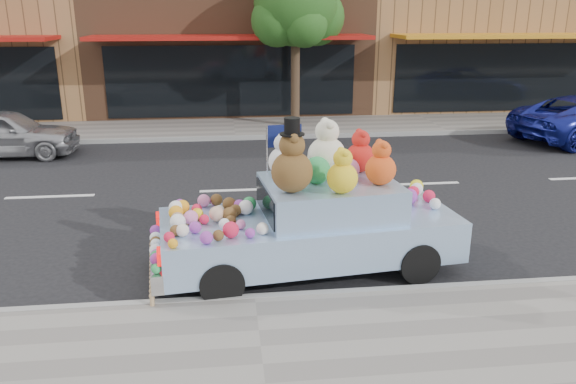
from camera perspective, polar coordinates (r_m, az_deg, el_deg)
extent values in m
plane|color=black|center=(12.20, -4.75, 0.18)|extent=(120.00, 120.00, 0.00)
cube|color=gray|center=(6.30, -2.56, -17.49)|extent=(60.00, 3.00, 0.12)
cube|color=gray|center=(18.49, -5.47, 6.47)|extent=(60.00, 3.00, 0.12)
cube|color=gray|center=(7.57, -3.39, -10.89)|extent=(60.00, 0.12, 0.13)
cube|color=gray|center=(17.02, -5.35, 5.50)|extent=(60.00, 0.12, 0.13)
cube|color=brown|center=(23.63, -6.05, 17.34)|extent=(10.00, 8.00, 7.00)
cube|color=black|center=(19.74, -5.69, 11.13)|extent=(8.50, 0.06, 2.40)
cube|color=#9E140E|center=(18.74, -5.78, 15.38)|extent=(9.00, 1.80, 0.12)
cube|color=#97693F|center=(25.78, 17.82, 16.66)|extent=(10.00, 8.00, 7.00)
cube|color=black|center=(22.27, 21.49, 10.77)|extent=(8.50, 0.06, 2.40)
cube|color=orange|center=(21.39, 23.06, 14.40)|extent=(9.00, 1.80, 0.12)
cylinder|color=#38281C|center=(18.39, 0.75, 11.35)|extent=(0.28, 0.28, 3.20)
sphere|color=#234F16|center=(18.27, 0.78, 18.60)|extent=(2.60, 2.60, 2.60)
sphere|color=#234F16|center=(18.67, 2.89, 17.34)|extent=(1.80, 1.80, 1.80)
sphere|color=#234F16|center=(18.01, -1.12, 17.01)|extent=(1.60, 1.60, 1.60)
sphere|color=#234F16|center=(17.71, 1.70, 16.67)|extent=(1.40, 1.40, 1.40)
sphere|color=#234F16|center=(18.83, -0.42, 17.67)|extent=(1.60, 1.60, 1.60)
imported|color=#A3A3A7|center=(16.65, -26.88, 5.36)|extent=(3.75, 1.54, 1.27)
cylinder|color=black|center=(8.24, 13.11, -7.00)|extent=(0.62, 0.27, 0.60)
cylinder|color=black|center=(9.55, 9.08, -3.22)|extent=(0.62, 0.27, 0.60)
cylinder|color=black|center=(7.52, -6.75, -9.17)|extent=(0.62, 0.27, 0.60)
cylinder|color=black|center=(8.93, -7.90, -4.69)|extent=(0.62, 0.27, 0.60)
cube|color=#9BBEE7|center=(8.34, 2.18, -4.32)|extent=(4.46, 2.17, 0.60)
cube|color=#9BBEE7|center=(8.23, 4.24, -0.59)|extent=(2.06, 1.70, 0.50)
cube|color=silver|center=(8.15, -13.18, -6.52)|extent=(0.36, 1.79, 0.26)
cube|color=red|center=(7.40, -12.93, -6.37)|extent=(0.09, 0.28, 0.16)
cube|color=red|center=(8.66, -13.04, -2.74)|extent=(0.09, 0.28, 0.16)
cube|color=black|center=(8.01, -2.27, -1.08)|extent=(0.19, 1.30, 0.40)
sphere|color=#563918|center=(7.59, 0.41, 2.07)|extent=(0.57, 0.57, 0.57)
sphere|color=#563918|center=(7.49, 0.41, 4.77)|extent=(0.35, 0.35, 0.35)
sphere|color=#563918|center=(7.35, 0.53, 5.43)|extent=(0.13, 0.13, 0.13)
sphere|color=#563918|center=(7.59, 0.30, 5.83)|extent=(0.13, 0.13, 0.13)
cylinder|color=black|center=(7.46, 0.41, 5.90)|extent=(0.34, 0.34, 0.02)
cylinder|color=black|center=(7.44, 0.42, 6.73)|extent=(0.21, 0.21, 0.22)
sphere|color=beige|center=(8.41, 3.95, 3.67)|extent=(0.58, 0.58, 0.58)
sphere|color=beige|center=(8.33, 4.00, 6.16)|extent=(0.36, 0.36, 0.36)
sphere|color=beige|center=(8.19, 4.18, 6.78)|extent=(0.14, 0.14, 0.14)
sphere|color=beige|center=(8.43, 3.87, 7.12)|extent=(0.14, 0.14, 0.14)
sphere|color=#D74414|center=(8.04, 9.38, 2.26)|extent=(0.44, 0.44, 0.44)
sphere|color=#D74414|center=(7.97, 9.48, 4.22)|extent=(0.27, 0.27, 0.27)
sphere|color=#D74414|center=(7.86, 9.70, 4.68)|extent=(0.10, 0.10, 0.10)
sphere|color=#D74414|center=(8.04, 9.33, 5.00)|extent=(0.10, 0.10, 0.10)
sphere|color=#B31913|center=(8.65, 7.34, 3.50)|extent=(0.45, 0.45, 0.45)
sphere|color=#B31913|center=(8.58, 7.42, 5.36)|extent=(0.28, 0.28, 0.28)
sphere|color=#B31913|center=(8.47, 7.60, 5.81)|extent=(0.11, 0.11, 0.11)
sphere|color=#B31913|center=(8.66, 7.29, 6.08)|extent=(0.11, 0.11, 0.11)
sphere|color=silver|center=(8.37, -0.53, 3.11)|extent=(0.44, 0.44, 0.44)
sphere|color=silver|center=(8.30, -0.54, 4.98)|extent=(0.27, 0.27, 0.27)
sphere|color=silver|center=(8.19, -0.47, 5.43)|extent=(0.10, 0.10, 0.10)
sphere|color=silver|center=(8.37, -0.61, 5.70)|extent=(0.10, 0.10, 0.10)
sphere|color=yellow|center=(7.59, 5.53, 1.44)|extent=(0.43, 0.43, 0.43)
sphere|color=yellow|center=(7.52, 5.60, 3.43)|extent=(0.26, 0.26, 0.26)
sphere|color=yellow|center=(7.41, 5.76, 3.90)|extent=(0.10, 0.10, 0.10)
sphere|color=yellow|center=(7.59, 5.47, 4.23)|extent=(0.10, 0.10, 0.10)
sphere|color=#258944|center=(8.05, 2.95, 2.21)|extent=(0.40, 0.40, 0.40)
sphere|color=#CE679D|center=(8.25, 6.19, 2.30)|extent=(0.32, 0.32, 0.32)
sphere|color=red|center=(7.96, -8.51, -2.76)|extent=(0.14, 0.14, 0.14)
sphere|color=yellow|center=(8.15, -9.15, -2.22)|extent=(0.16, 0.16, 0.16)
sphere|color=#543618|center=(8.68, -7.28, -0.79)|extent=(0.19, 0.19, 0.19)
sphere|color=#543618|center=(8.43, -5.98, -1.23)|extent=(0.21, 0.21, 0.21)
sphere|color=white|center=(8.25, -4.30, -1.57)|extent=(0.22, 0.22, 0.22)
sphere|color=purple|center=(7.66, -9.40, -3.58)|extent=(0.17, 0.17, 0.17)
sphere|color=beige|center=(7.58, -10.67, -3.84)|extent=(0.17, 0.17, 0.17)
sphere|color=white|center=(8.38, -11.30, -1.59)|extent=(0.22, 0.22, 0.22)
sphere|color=orange|center=(8.19, -11.32, -2.07)|extent=(0.21, 0.21, 0.21)
sphere|color=#258944|center=(8.42, -3.95, -1.19)|extent=(0.21, 0.21, 0.21)
sphere|color=#CE679D|center=(8.70, -7.46, -0.89)|extent=(0.15, 0.15, 0.15)
sphere|color=#CE679D|center=(7.97, -9.84, -2.57)|extent=(0.21, 0.21, 0.21)
sphere|color=#543618|center=(7.86, -5.85, -2.91)|extent=(0.15, 0.15, 0.15)
sphere|color=purple|center=(7.29, -8.29, -4.62)|extent=(0.17, 0.17, 0.17)
sphere|color=#543618|center=(7.38, -7.09, -4.39)|extent=(0.15, 0.15, 0.15)
sphere|color=#543618|center=(7.62, -11.38, -3.86)|extent=(0.15, 0.15, 0.15)
sphere|color=#543618|center=(8.22, -5.35, -1.85)|extent=(0.18, 0.18, 0.18)
sphere|color=white|center=(7.83, -11.13, -2.97)|extent=(0.22, 0.22, 0.22)
sphere|color=red|center=(7.43, -11.99, -4.50)|extent=(0.14, 0.14, 0.14)
sphere|color=purple|center=(8.61, -10.92, -1.23)|extent=(0.16, 0.16, 0.16)
sphere|color=red|center=(7.44, -5.83, -3.84)|extent=(0.22, 0.22, 0.22)
sphere|color=purple|center=(8.37, -4.94, -1.41)|extent=(0.19, 0.19, 0.19)
sphere|color=#543618|center=(8.00, -5.96, -2.28)|extent=(0.21, 0.21, 0.21)
sphere|color=orange|center=(8.42, -10.67, -1.49)|extent=(0.21, 0.21, 0.21)
sphere|color=#CE679D|center=(8.66, -8.56, -0.87)|extent=(0.19, 0.19, 0.19)
sphere|color=purple|center=(7.43, -3.87, -4.18)|extent=(0.14, 0.14, 0.14)
sphere|color=white|center=(7.75, -6.48, -3.23)|extent=(0.15, 0.15, 0.15)
sphere|color=red|center=(8.36, -9.25, -1.72)|extent=(0.16, 0.16, 0.16)
sphere|color=beige|center=(8.32, -6.96, -1.80)|extent=(0.14, 0.14, 0.14)
sphere|color=#CE679D|center=(7.73, -4.81, -3.29)|extent=(0.14, 0.14, 0.14)
sphere|color=orange|center=(7.24, -11.62, -5.15)|extent=(0.13, 0.13, 0.13)
sphere|color=orange|center=(8.16, -9.21, -2.19)|extent=(0.17, 0.17, 0.17)
sphere|color=#997254|center=(7.97, -11.15, -2.71)|extent=(0.19, 0.19, 0.19)
sphere|color=beige|center=(7.52, -2.61, -3.73)|extent=(0.17, 0.17, 0.17)
sphere|color=#D8A88C|center=(8.01, -7.25, -2.20)|extent=(0.22, 0.22, 0.22)
sphere|color=purple|center=(7.60, -13.27, -6.63)|extent=(0.16, 0.16, 0.16)
sphere|color=purple|center=(8.54, -13.31, -3.83)|extent=(0.17, 0.17, 0.17)
sphere|color=#258944|center=(7.70, -13.27, -6.34)|extent=(0.15, 0.15, 0.15)
sphere|color=#258944|center=(7.36, -13.25, -7.60)|extent=(0.13, 0.13, 0.13)
sphere|color=purple|center=(7.79, -13.27, -6.12)|extent=(0.13, 0.13, 0.13)
sphere|color=#CE679D|center=(8.14, -13.29, -4.95)|extent=(0.16, 0.16, 0.16)
sphere|color=white|center=(7.85, -13.28, -5.77)|extent=(0.17, 0.17, 0.17)
sphere|color=white|center=(8.10, -13.29, -5.11)|extent=(0.15, 0.15, 0.15)
sphere|color=white|center=(8.27, -13.30, -4.55)|extent=(0.17, 0.17, 0.17)
sphere|color=#543618|center=(8.15, -13.29, -4.94)|extent=(0.16, 0.16, 0.16)
sphere|color=beige|center=(9.09, 11.26, -0.03)|extent=(0.22, 0.22, 0.22)
sphere|color=red|center=(9.04, 14.13, -0.40)|extent=(0.19, 0.19, 0.19)
sphere|color=red|center=(9.21, 12.62, 0.03)|extent=(0.19, 0.19, 0.19)
sphere|color=white|center=(9.35, 12.95, 0.31)|extent=(0.20, 0.20, 0.20)
sphere|color=purple|center=(8.87, 12.24, -0.44)|extent=(0.25, 0.25, 0.25)
sphere|color=yellow|center=(9.46, 12.93, 0.58)|extent=(0.22, 0.22, 0.22)
sphere|color=red|center=(9.15, 12.39, -0.16)|extent=(0.16, 0.16, 0.16)
sphere|color=white|center=(8.74, 14.72, -1.16)|extent=(0.17, 0.17, 0.17)
cylinder|color=#997A54|center=(7.49, -13.63, -10.84)|extent=(0.06, 0.06, 0.17)
sphere|color=#997A54|center=(7.45, -13.68, -10.20)|extent=(0.07, 0.07, 0.07)
cylinder|color=#997A54|center=(7.61, -13.63, -10.38)|extent=(0.06, 0.06, 0.17)
sphere|color=#997A54|center=(7.56, -13.68, -9.74)|extent=(0.07, 0.07, 0.07)
cylinder|color=#997A54|center=(7.72, -13.63, -9.92)|extent=(0.06, 0.06, 0.17)
sphere|color=#997A54|center=(7.68, -13.68, -9.29)|extent=(0.07, 0.07, 0.07)
cylinder|color=#997A54|center=(7.84, -13.63, -9.48)|extent=(0.06, 0.06, 0.17)
sphere|color=#997A54|center=(7.80, -13.68, -8.86)|extent=(0.07, 0.07, 0.07)
cylinder|color=#997A54|center=(7.96, -13.63, -9.06)|extent=(0.06, 0.06, 0.17)
sphere|color=#997A54|center=(7.92, -13.68, -8.44)|extent=(0.07, 0.07, 0.07)
cylinder|color=#997A54|center=(8.07, -13.63, -8.64)|extent=(0.06, 0.06, 0.17)
sphere|color=#997A54|center=(8.03, -13.68, -8.04)|extent=(0.07, 0.07, 0.07)
cylinder|color=#997A54|center=(8.19, -13.63, -8.24)|extent=(0.06, 0.06, 0.17)
sphere|color=#997A54|center=(8.15, -13.68, -7.64)|extent=(0.07, 0.07, 0.07)
cylinder|color=#997A54|center=(8.31, -13.63, -7.85)|extent=(0.06, 0.06, 0.17)
sphere|color=#997A54|center=(8.27, -13.68, -7.26)|extent=(0.07, 0.07, 0.07)
cylinder|color=#997A54|center=(8.43, -13.63, -7.47)|extent=(0.06, 0.06, 0.17)
sphere|color=#997A54|center=(8.39, -13.68, -6.88)|extent=(0.07, 0.07, 0.07)
cylinder|color=#997A54|center=(8.55, -13.63, -7.10)|extent=(0.06, 0.06, 0.17)
sphere|color=#997A54|center=(8.51, -13.67, -6.52)|extent=(0.07, 0.07, 0.07)
cylinder|color=#997A54|center=(8.67, -13.63, -6.74)|extent=(0.06, 0.06, 0.17)
sphere|color=#997A54|center=(8.63, -13.67, -6.17)|extent=(0.07, 0.07, 0.07)
cylinder|color=#997A54|center=(8.79, -13.63, -6.39)|extent=(0.06, 0.06, 0.17)
sphere|color=#997A54|center=(8.75, -13.67, -5.82)|extent=(0.07, 0.07, 0.07)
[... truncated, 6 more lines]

